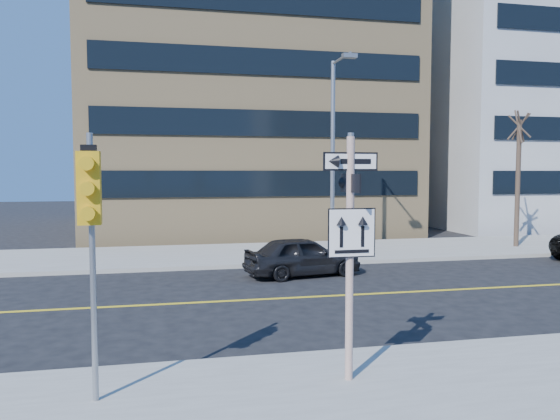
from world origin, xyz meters
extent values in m
plane|color=black|center=(0.00, 0.00, 0.00)|extent=(120.00, 120.00, 0.00)
cylinder|color=white|center=(0.00, -2.50, 2.15)|extent=(0.13, 0.13, 4.00)
cylinder|color=gray|center=(0.00, -2.50, 4.18)|extent=(0.10, 0.10, 0.06)
cube|color=black|center=(0.00, -2.50, 3.75)|extent=(0.92, 0.03, 0.30)
cube|color=black|center=(0.00, -2.50, 3.40)|extent=(0.03, 0.92, 0.30)
cube|color=white|center=(0.00, -2.58, 2.60)|extent=(0.80, 0.03, 0.80)
cylinder|color=gray|center=(-4.00, -2.50, 2.15)|extent=(0.09, 0.09, 4.00)
cube|color=gold|center=(-4.00, -2.70, 3.35)|extent=(0.32, 0.22, 1.05)
sphere|color=#8C0705|center=(-4.00, -2.82, 3.70)|extent=(0.17, 0.17, 0.17)
sphere|color=black|center=(-4.00, -2.82, 3.35)|extent=(0.17, 0.17, 0.17)
sphere|color=black|center=(-4.00, -2.82, 3.00)|extent=(0.17, 0.17, 0.17)
imported|color=black|center=(1.72, 7.16, 0.69)|extent=(2.30, 4.25, 1.37)
cylinder|color=gray|center=(4.00, 11.00, 4.15)|extent=(0.18, 0.18, 8.00)
cylinder|color=gray|center=(4.00, 10.00, 8.05)|extent=(0.10, 2.20, 0.10)
cube|color=gray|center=(4.00, 9.00, 7.95)|extent=(0.55, 0.30, 0.16)
cylinder|color=#32261E|center=(13.00, 11.30, 3.05)|extent=(0.22, 0.22, 5.80)
cube|color=tan|center=(2.00, 25.00, 9.00)|extent=(18.00, 18.00, 18.00)
cube|color=#A8ABAE|center=(24.00, 24.00, 7.50)|extent=(20.00, 16.00, 15.00)
camera|label=1|loc=(-2.98, -10.88, 3.58)|focal=35.00mm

